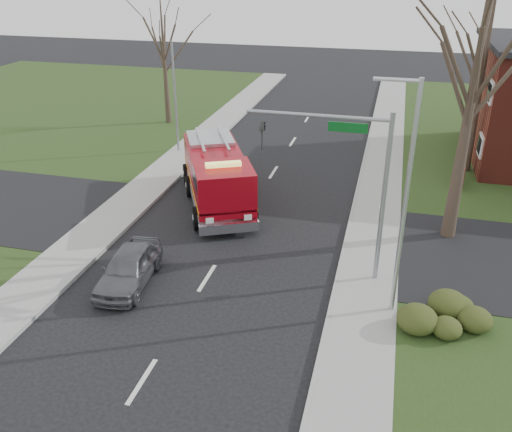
# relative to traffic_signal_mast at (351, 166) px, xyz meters

# --- Properties ---
(ground) EXTENTS (120.00, 120.00, 0.00)m
(ground) POSITION_rel_traffic_signal_mast_xyz_m (-5.21, -1.50, -4.71)
(ground) COLOR black
(ground) RESTS_ON ground
(sidewalk_right) EXTENTS (2.40, 80.00, 0.15)m
(sidewalk_right) POSITION_rel_traffic_signal_mast_xyz_m (0.99, -1.50, -4.63)
(sidewalk_right) COLOR gray
(sidewalk_right) RESTS_ON ground
(sidewalk_left) EXTENTS (2.40, 80.00, 0.15)m
(sidewalk_left) POSITION_rel_traffic_signal_mast_xyz_m (-11.41, -1.50, -4.63)
(sidewalk_left) COLOR gray
(sidewalk_left) RESTS_ON ground
(health_center_sign) EXTENTS (0.12, 2.00, 1.40)m
(health_center_sign) POSITION_rel_traffic_signal_mast_xyz_m (5.29, 11.00, -3.83)
(health_center_sign) COLOR #461013
(health_center_sign) RESTS_ON ground
(hedge_corner) EXTENTS (2.80, 2.00, 0.90)m
(hedge_corner) POSITION_rel_traffic_signal_mast_xyz_m (3.79, -2.50, -4.13)
(hedge_corner) COLOR #273412
(hedge_corner) RESTS_ON lawn_right
(bare_tree_near) EXTENTS (6.00, 6.00, 12.00)m
(bare_tree_near) POSITION_rel_traffic_signal_mast_xyz_m (4.29, 4.50, 2.71)
(bare_tree_near) COLOR #31251D
(bare_tree_near) RESTS_ON ground
(bare_tree_far) EXTENTS (5.25, 5.25, 10.50)m
(bare_tree_far) POSITION_rel_traffic_signal_mast_xyz_m (5.79, 13.50, 1.78)
(bare_tree_far) COLOR #31251D
(bare_tree_far) RESTS_ON ground
(bare_tree_left) EXTENTS (4.50, 4.50, 9.00)m
(bare_tree_left) POSITION_rel_traffic_signal_mast_xyz_m (-15.21, 18.50, 0.86)
(bare_tree_left) COLOR #31251D
(bare_tree_left) RESTS_ON ground
(traffic_signal_mast) EXTENTS (5.29, 0.18, 6.80)m
(traffic_signal_mast) POSITION_rel_traffic_signal_mast_xyz_m (0.00, 0.00, 0.00)
(traffic_signal_mast) COLOR gray
(traffic_signal_mast) RESTS_ON ground
(streetlight_pole) EXTENTS (1.48, 0.16, 8.40)m
(streetlight_pole) POSITION_rel_traffic_signal_mast_xyz_m (1.93, -2.00, -0.16)
(streetlight_pole) COLOR #B7BABF
(streetlight_pole) RESTS_ON ground
(utility_pole_far) EXTENTS (0.14, 0.14, 7.00)m
(utility_pole_far) POSITION_rel_traffic_signal_mast_xyz_m (-12.01, 12.50, -1.21)
(utility_pole_far) COLOR gray
(utility_pole_far) RESTS_ON ground
(fire_engine) EXTENTS (5.85, 8.30, 3.19)m
(fire_engine) POSITION_rel_traffic_signal_mast_xyz_m (-6.99, 5.38, -3.26)
(fire_engine) COLOR maroon
(fire_engine) RESTS_ON ground
(parked_car_maroon) EXTENTS (2.03, 4.28, 1.41)m
(parked_car_maroon) POSITION_rel_traffic_signal_mast_xyz_m (-8.01, -2.59, -4.00)
(parked_car_maroon) COLOR #53555A
(parked_car_maroon) RESTS_ON ground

